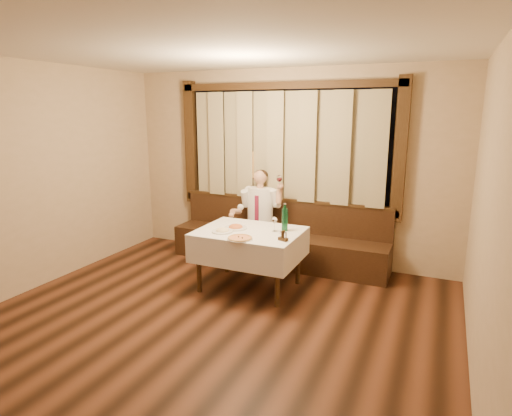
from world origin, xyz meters
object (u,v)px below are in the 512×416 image
at_px(banquette, 279,242).
at_px(dining_table, 249,239).
at_px(pasta_cream, 222,229).
at_px(cruet_caddy, 283,237).
at_px(pizza, 240,238).
at_px(pasta_red, 236,225).
at_px(seated_man, 259,209).
at_px(green_bottle, 285,219).

distance_m(banquette, dining_table, 1.08).
height_order(pasta_cream, cruet_caddy, cruet_caddy).
xyz_separation_m(pasta_cream, cruet_caddy, (0.80, -0.03, 0.01)).
bearing_deg(pizza, cruet_caddy, 17.58).
relative_size(dining_table, cruet_caddy, 10.24).
distance_m(pasta_cream, cruet_caddy, 0.80).
bearing_deg(pizza, banquette, 92.22).
distance_m(pasta_red, pasta_cream, 0.22).
distance_m(cruet_caddy, seated_man, 1.42).
relative_size(banquette, green_bottle, 9.23).
relative_size(banquette, pizza, 10.69).
bearing_deg(cruet_caddy, pasta_cream, -163.10).
bearing_deg(pasta_cream, pizza, -29.12).
relative_size(pasta_red, seated_man, 0.21).
height_order(dining_table, pasta_cream, pasta_cream).
bearing_deg(pasta_cream, seated_man, 90.56).
distance_m(banquette, green_bottle, 1.12).
bearing_deg(seated_man, cruet_caddy, -55.00).
distance_m(pizza, cruet_caddy, 0.50).
relative_size(pasta_red, cruet_caddy, 2.33).
distance_m(dining_table, pasta_cream, 0.37).
xyz_separation_m(pizza, green_bottle, (0.35, 0.54, 0.13)).
height_order(pasta_cream, seated_man, seated_man).
bearing_deg(pasta_red, dining_table, -2.40).
height_order(green_bottle, seated_man, seated_man).
bearing_deg(banquette, cruet_caddy, -67.07).
bearing_deg(banquette, pasta_cream, -102.66).
bearing_deg(dining_table, pasta_cream, -144.31).
bearing_deg(pasta_red, seated_man, 95.55).
height_order(dining_table, seated_man, seated_man).
bearing_deg(pasta_red, banquette, 79.12).
relative_size(pizza, cruet_caddy, 2.41).
bearing_deg(seated_man, pasta_cream, -89.44).
height_order(green_bottle, cruet_caddy, green_bottle).
relative_size(pasta_cream, seated_man, 0.19).
bearing_deg(cruet_caddy, banquette, 132.14).
xyz_separation_m(banquette, pasta_cream, (-0.27, -1.22, 0.48)).
distance_m(banquette, pasta_red, 1.14).
distance_m(pizza, seated_man, 1.36).
bearing_deg(pizza, pasta_cream, 150.88).
xyz_separation_m(dining_table, pizza, (0.05, -0.38, 0.12)).
distance_m(pasta_cream, seated_man, 1.13).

